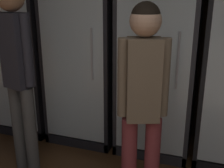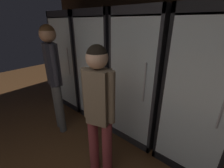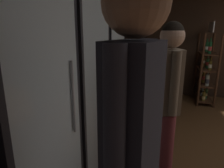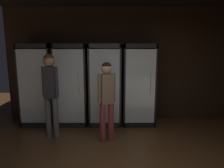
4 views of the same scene
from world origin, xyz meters
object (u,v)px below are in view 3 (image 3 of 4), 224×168
(cooler_left, at_px, (1,121))
(shopper_far, at_px, (132,144))
(cooler_center, at_px, (63,87))
(wine_rack_wall, at_px, (206,72))
(shopper_near, at_px, (168,93))
(cooler_right, at_px, (91,71))

(cooler_left, xyz_separation_m, shopper_far, (-0.26, -0.87, 0.13))
(cooler_center, distance_m, shopper_far, 1.38)
(wine_rack_wall, bearing_deg, cooler_center, 146.79)
(cooler_center, distance_m, shopper_near, 1.02)
(shopper_near, distance_m, shopper_far, 1.13)
(shopper_far, bearing_deg, cooler_right, 25.31)
(shopper_near, relative_size, shopper_far, 0.91)
(cooler_left, relative_size, wine_rack_wall, 1.17)
(cooler_left, relative_size, shopper_near, 1.23)
(shopper_near, bearing_deg, cooler_right, 54.23)
(cooler_right, relative_size, shopper_near, 1.23)
(shopper_far, bearing_deg, cooler_left, 73.52)
(cooler_left, xyz_separation_m, shopper_near, (0.86, -1.02, 0.00))
(cooler_center, relative_size, wine_rack_wall, 1.17)
(cooler_left, relative_size, cooler_center, 1.00)
(shopper_far, bearing_deg, shopper_near, -7.25)
(cooler_right, height_order, wine_rack_wall, cooler_right)
(shopper_near, bearing_deg, shopper_far, 172.75)
(shopper_near, bearing_deg, cooler_center, 93.53)
(cooler_right, height_order, shopper_near, cooler_right)
(shopper_far, distance_m, wine_rack_wall, 3.92)
(cooler_left, distance_m, wine_rack_wall, 3.97)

